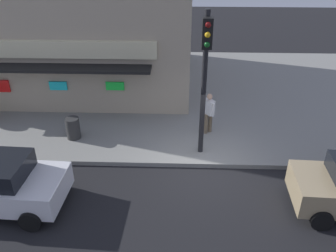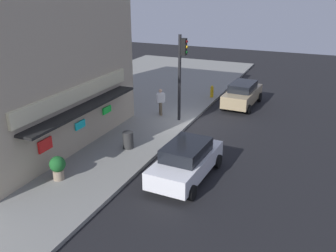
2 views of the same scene
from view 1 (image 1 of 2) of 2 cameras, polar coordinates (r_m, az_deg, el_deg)
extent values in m
plane|color=black|center=(12.68, 5.25, -6.74)|extent=(56.75, 56.75, 0.00)
cube|color=gray|center=(18.08, 4.36, 5.40)|extent=(37.84, 12.57, 0.17)
cube|color=tan|center=(19.13, -14.73, 19.10)|extent=(11.32, 8.40, 8.21)
cube|color=beige|center=(15.43, -18.29, 11.65)|extent=(8.60, 0.16, 0.72)
cube|color=black|center=(15.33, -18.30, 8.83)|extent=(8.15, 0.90, 0.12)
cube|color=red|center=(17.00, -25.45, 5.85)|extent=(0.83, 0.08, 0.54)
cube|color=#19D8E5|center=(15.98, -17.28, 6.21)|extent=(0.76, 0.08, 0.38)
cube|color=#19E53F|center=(15.35, -8.54, 6.39)|extent=(0.78, 0.08, 0.36)
cylinder|color=black|center=(12.02, 5.78, 6.19)|extent=(0.18, 0.18, 5.13)
cube|color=black|center=(11.16, 6.35, 14.60)|extent=(0.32, 0.28, 0.95)
sphere|color=maroon|center=(10.95, 6.49, 15.91)|extent=(0.18, 0.18, 0.18)
sphere|color=yellow|center=(11.02, 6.40, 14.40)|extent=(0.18, 0.18, 0.18)
sphere|color=#0F4C19|center=(11.10, 6.31, 12.91)|extent=(0.18, 0.18, 0.18)
cylinder|color=#2D2D2D|center=(14.28, -15.05, -0.33)|extent=(0.54, 0.54, 0.86)
cylinder|color=brown|center=(14.19, 6.12, 0.36)|extent=(0.22, 0.22, 0.84)
cylinder|color=brown|center=(14.32, 6.81, 0.61)|extent=(0.22, 0.22, 0.84)
cube|color=silver|center=(13.92, 6.63, 3.08)|extent=(0.46, 0.50, 0.61)
sphere|color=tan|center=(13.73, 6.74, 4.73)|extent=(0.22, 0.22, 0.22)
cylinder|color=silver|center=(13.77, 7.28, 2.59)|extent=(0.14, 0.14, 0.55)
cylinder|color=silver|center=(14.10, 5.98, 3.34)|extent=(0.14, 0.14, 0.55)
cylinder|color=black|center=(12.16, -17.84, -8.23)|extent=(0.65, 0.25, 0.64)
cylinder|color=black|center=(10.90, -21.28, -14.09)|extent=(0.65, 0.25, 0.64)
cylinder|color=black|center=(12.35, 21.30, -8.26)|extent=(0.65, 0.25, 0.64)
cylinder|color=black|center=(11.10, 23.52, -13.75)|extent=(0.65, 0.25, 0.64)
camera|label=2|loc=(19.51, -81.25, 6.72)|focal=39.98mm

